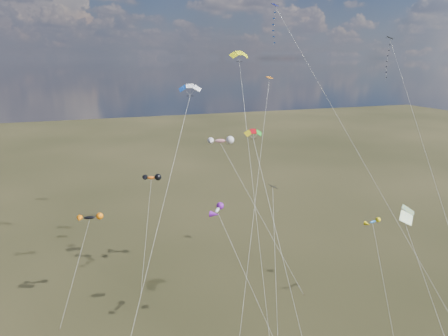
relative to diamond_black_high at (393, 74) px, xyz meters
name	(u,v)px	position (x,y,z in m)	size (l,w,h in m)	color
diamond_black_high	(393,74)	(0.00, 0.00, 0.00)	(5.58, 26.90, 34.37)	black
diamond_navy_tall	(288,47)	(-15.81, 1.35, 3.40)	(15.54, 22.25, 38.17)	#0D104B
diamond_black_mid	(275,241)	(-23.50, -11.82, -16.37)	(4.27, 11.19, 18.11)	black
diamond_orange_center	(259,166)	(-22.08, -4.38, -10.28)	(11.57, 17.56, 29.15)	#C06716
parafoil_yellow	(240,54)	(-21.29, 4.40, 2.57)	(5.31, 21.66, 32.70)	#EFF40E
parafoil_blue_white	(189,88)	(-30.19, -3.66, -1.00)	(13.98, 18.21, 29.08)	blue
parafoil_striped	(408,210)	(-15.55, -21.00, -10.55)	(3.39, 12.20, 19.57)	yellow
parafoil_tricolor	(254,134)	(-23.99, -7.03, -5.78)	(2.27, 14.45, 24.26)	yellow
novelty_black_orange	(89,218)	(-41.69, 5.75, -18.15)	(6.05, 7.47, 11.74)	black
novelty_orange_black	(151,178)	(-32.70, 10.28, -14.87)	(4.56, 8.02, 15.08)	orange
novelty_white_purple	(218,211)	(-27.97, -6.44, -14.36)	(5.71, 10.78, 15.50)	silver
novelty_redwhite_stripe	(220,141)	(-22.97, 7.27, -9.43)	(9.92, 12.66, 20.60)	red
novelty_blue_yellow	(373,222)	(-7.26, -7.44, -18.32)	(4.29, 9.88, 11.44)	#1E62AB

